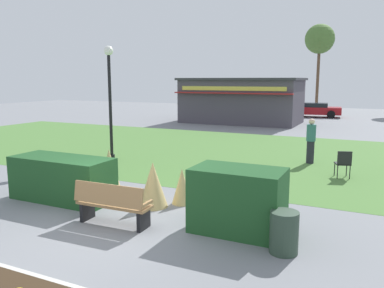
# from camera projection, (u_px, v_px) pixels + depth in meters

# --- Properties ---
(ground_plane) EXTENTS (80.00, 80.00, 0.00)m
(ground_plane) POSITION_uv_depth(u_px,v_px,m) (109.00, 227.00, 8.30)
(ground_plane) COLOR slate
(lawn_patch) EXTENTS (36.00, 12.00, 0.01)m
(lawn_patch) POSITION_uv_depth(u_px,v_px,m) (243.00, 153.00, 16.54)
(lawn_patch) COLOR #4C7A38
(lawn_patch) RESTS_ON ground_plane
(park_bench) EXTENTS (1.71, 0.57, 0.95)m
(park_bench) POSITION_uv_depth(u_px,v_px,m) (112.00, 204.00, 8.30)
(park_bench) COLOR #9E7547
(park_bench) RESTS_ON ground_plane
(hedge_left) EXTENTS (2.74, 1.10, 1.13)m
(hedge_left) POSITION_uv_depth(u_px,v_px,m) (63.00, 179.00, 10.08)
(hedge_left) COLOR #1E4C23
(hedge_left) RESTS_ON ground_plane
(hedge_right) EXTENTS (1.86, 1.10, 1.33)m
(hedge_right) POSITION_uv_depth(u_px,v_px,m) (238.00, 200.00, 7.95)
(hedge_right) COLOR #1E4C23
(hedge_right) RESTS_ON ground_plane
(ornamental_grass_behind_left) EXTENTS (0.66, 0.66, 1.24)m
(ornamental_grass_behind_left) POSITION_uv_depth(u_px,v_px,m) (109.00, 171.00, 10.70)
(ornamental_grass_behind_left) COLOR tan
(ornamental_grass_behind_left) RESTS_ON ground_plane
(ornamental_grass_behind_right) EXTENTS (0.52, 0.52, 0.91)m
(ornamental_grass_behind_right) POSITION_uv_depth(u_px,v_px,m) (182.00, 186.00, 9.78)
(ornamental_grass_behind_right) COLOR tan
(ornamental_grass_behind_right) RESTS_ON ground_plane
(ornamental_grass_behind_center) EXTENTS (0.72, 0.72, 1.13)m
(ornamental_grass_behind_center) POSITION_uv_depth(u_px,v_px,m) (153.00, 185.00, 9.52)
(ornamental_grass_behind_center) COLOR tan
(ornamental_grass_behind_center) RESTS_ON ground_plane
(lamppost_mid) EXTENTS (0.36, 0.36, 4.38)m
(lamppost_mid) POSITION_uv_depth(u_px,v_px,m) (110.00, 89.00, 14.85)
(lamppost_mid) COLOR black
(lamppost_mid) RESTS_ON ground_plane
(trash_bin) EXTENTS (0.52, 0.52, 0.78)m
(trash_bin) POSITION_uv_depth(u_px,v_px,m) (284.00, 232.00, 6.98)
(trash_bin) COLOR #2D4233
(trash_bin) RESTS_ON ground_plane
(food_kiosk) EXTENTS (8.59, 4.99, 3.25)m
(food_kiosk) POSITION_uv_depth(u_px,v_px,m) (242.00, 100.00, 28.40)
(food_kiosk) COLOR #47424C
(food_kiosk) RESTS_ON ground_plane
(cafe_chair_east) EXTENTS (0.56, 0.56, 0.89)m
(cafe_chair_east) POSITION_uv_depth(u_px,v_px,m) (343.00, 162.00, 12.33)
(cafe_chair_east) COLOR black
(cafe_chair_east) RESTS_ON ground_plane
(person_strolling) EXTENTS (0.34, 0.34, 1.69)m
(person_strolling) POSITION_uv_depth(u_px,v_px,m) (311.00, 141.00, 14.48)
(person_strolling) COLOR #23232D
(person_strolling) RESTS_ON ground_plane
(parked_car_west_slot) EXTENTS (4.24, 2.14, 1.20)m
(parked_car_west_slot) POSITION_uv_depth(u_px,v_px,m) (259.00, 108.00, 34.89)
(parked_car_west_slot) COLOR silver
(parked_car_west_slot) RESTS_ON ground_plane
(parked_car_center_slot) EXTENTS (4.36, 2.38, 1.20)m
(parked_car_center_slot) POSITION_uv_depth(u_px,v_px,m) (315.00, 109.00, 32.84)
(parked_car_center_slot) COLOR maroon
(parked_car_center_slot) RESTS_ON ground_plane
(tree_right_bg) EXTENTS (2.80, 2.80, 8.40)m
(tree_right_bg) POSITION_uv_depth(u_px,v_px,m) (320.00, 40.00, 37.14)
(tree_right_bg) COLOR brown
(tree_right_bg) RESTS_ON ground_plane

